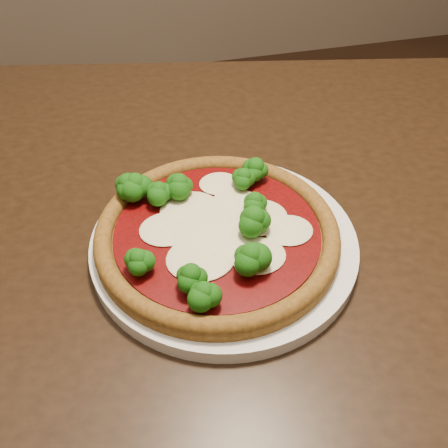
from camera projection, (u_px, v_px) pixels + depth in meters
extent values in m
cube|color=black|center=(259.00, 212.00, 0.68)|extent=(1.22, 1.04, 0.04)
cylinder|color=black|center=(37.00, 231.00, 1.19)|extent=(0.06, 0.06, 0.71)
cylinder|color=black|center=(435.00, 221.00, 1.22)|extent=(0.06, 0.06, 0.71)
cylinder|color=silver|center=(224.00, 243.00, 0.60)|extent=(0.32, 0.32, 0.02)
cylinder|color=brown|center=(217.00, 236.00, 0.59)|extent=(0.28, 0.28, 0.01)
torus|color=brown|center=(217.00, 232.00, 0.58)|extent=(0.29, 0.29, 0.02)
cylinder|color=#600404|center=(217.00, 231.00, 0.58)|extent=(0.24, 0.24, 0.00)
ellipsoid|color=#F0E6BF|center=(258.00, 217.00, 0.59)|extent=(0.07, 0.07, 0.01)
ellipsoid|color=#F0E6BF|center=(201.00, 258.00, 0.55)|extent=(0.08, 0.07, 0.01)
ellipsoid|color=#F0E6BF|center=(235.00, 202.00, 0.61)|extent=(0.06, 0.05, 0.00)
ellipsoid|color=#F0E6BF|center=(167.00, 229.00, 0.58)|extent=(0.06, 0.06, 0.01)
ellipsoid|color=#F0E6BF|center=(213.00, 231.00, 0.58)|extent=(0.11, 0.10, 0.01)
ellipsoid|color=#F0E6BF|center=(219.00, 183.00, 0.64)|extent=(0.05, 0.05, 0.00)
ellipsoid|color=#F0E6BF|center=(289.00, 230.00, 0.58)|extent=(0.06, 0.05, 0.00)
ellipsoid|color=#F0E6BF|center=(190.00, 209.00, 0.60)|extent=(0.07, 0.07, 0.01)
ellipsoid|color=#F0E6BF|center=(258.00, 255.00, 0.55)|extent=(0.06, 0.06, 0.01)
ellipsoid|color=#1C7011|center=(139.00, 260.00, 0.52)|extent=(0.04, 0.04, 0.03)
ellipsoid|color=#1C7011|center=(244.00, 177.00, 0.62)|extent=(0.03, 0.03, 0.03)
ellipsoid|color=#1C7011|center=(135.00, 184.00, 0.61)|extent=(0.04, 0.04, 0.04)
ellipsoid|color=#1C7011|center=(251.00, 256.00, 0.52)|extent=(0.04, 0.04, 0.04)
ellipsoid|color=#1C7011|center=(255.00, 202.00, 0.59)|extent=(0.04, 0.04, 0.03)
ellipsoid|color=#1C7011|center=(254.00, 219.00, 0.56)|extent=(0.05, 0.05, 0.04)
ellipsoid|color=#1C7011|center=(255.00, 168.00, 0.63)|extent=(0.04, 0.04, 0.03)
ellipsoid|color=#1C7011|center=(159.00, 191.00, 0.60)|extent=(0.04, 0.04, 0.03)
ellipsoid|color=#1C7011|center=(179.00, 184.00, 0.61)|extent=(0.04, 0.04, 0.03)
ellipsoid|color=#1C7011|center=(204.00, 293.00, 0.49)|extent=(0.04, 0.04, 0.03)
ellipsoid|color=#1C7011|center=(191.00, 275.00, 0.50)|extent=(0.04, 0.04, 0.03)
ellipsoid|color=#1C7011|center=(128.00, 184.00, 0.61)|extent=(0.04, 0.04, 0.03)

